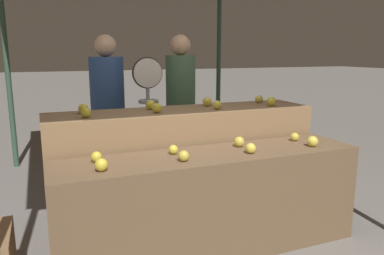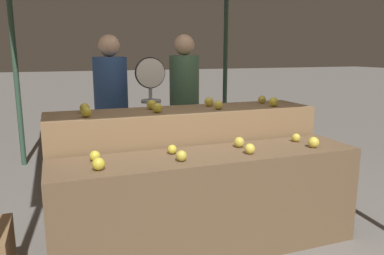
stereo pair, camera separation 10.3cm
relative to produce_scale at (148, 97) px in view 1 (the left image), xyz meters
name	(u,v)px [view 1 (the left image)]	position (x,y,z in m)	size (l,w,h in m)	color
ground_plane	(211,249)	(0.17, -1.14, -1.10)	(60.00, 60.00, 0.00)	slate
display_counter_front	(211,203)	(0.17, -1.14, -0.71)	(2.39, 0.55, 0.79)	brown
display_counter_back	(184,166)	(0.17, -0.54, -0.58)	(2.39, 0.55, 1.05)	olive
apple_front_0	(101,165)	(-0.67, -1.26, -0.27)	(0.09, 0.09, 0.09)	gold
apple_front_1	(184,156)	(-0.10, -1.25, -0.27)	(0.08, 0.08, 0.08)	gold
apple_front_2	(251,148)	(0.45, -1.25, -0.27)	(0.08, 0.08, 0.08)	yellow
apple_front_3	(313,141)	(1.02, -1.26, -0.27)	(0.09, 0.09, 0.09)	yellow
apple_front_4	(96,157)	(-0.67, -1.04, -0.27)	(0.08, 0.08, 0.08)	gold
apple_front_5	(173,150)	(-0.10, -1.04, -0.27)	(0.07, 0.07, 0.07)	gold
apple_front_6	(239,142)	(0.47, -1.04, -0.27)	(0.08, 0.08, 0.08)	gold
apple_front_7	(295,137)	(1.01, -1.04, -0.27)	(0.07, 0.07, 0.07)	gold
apple_back_0	(86,113)	(-0.69, -0.66, -0.01)	(0.08, 0.08, 0.08)	gold
apple_back_1	(157,108)	(-0.11, -0.64, -0.01)	(0.08, 0.08, 0.08)	gold
apple_back_2	(217,105)	(0.45, -0.65, -0.01)	(0.08, 0.08, 0.08)	yellow
apple_back_3	(271,101)	(1.02, -0.66, -0.01)	(0.09, 0.09, 0.09)	gold
apple_back_4	(83,109)	(-0.68, -0.45, -0.01)	(0.08, 0.08, 0.08)	gold
apple_back_5	(150,105)	(-0.11, -0.45, -0.01)	(0.09, 0.09, 0.09)	gold
apple_back_6	(207,102)	(0.45, -0.44, -0.01)	(0.09, 0.09, 0.09)	yellow
apple_back_7	(259,99)	(1.03, -0.43, -0.02)	(0.08, 0.08, 0.08)	gold
produce_scale	(148,97)	(0.00, 0.00, 0.00)	(0.31, 0.20, 1.50)	#99999E
person_vendor_at_scale	(108,105)	(-0.35, 0.34, -0.10)	(0.44, 0.44, 1.73)	#2D2D38
person_customer_left	(181,100)	(0.48, 0.34, -0.09)	(0.41, 0.41, 1.74)	#2D2D38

